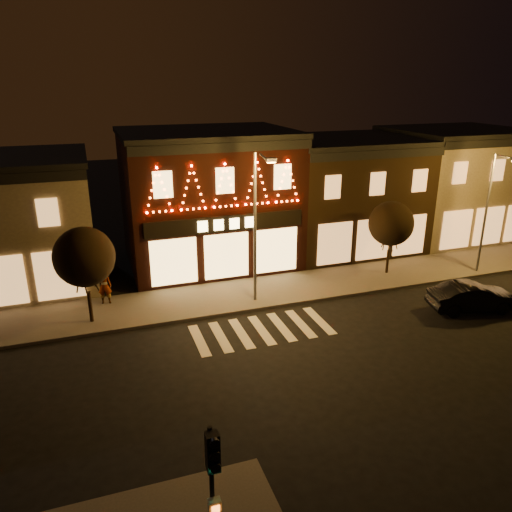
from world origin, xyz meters
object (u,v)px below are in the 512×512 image
dark_sedan (473,297)px  pedestrian (105,286)px  streetlamp_mid (257,218)px  traffic_signal_near (213,477)px

dark_sedan → pedestrian: bearing=80.9°
streetlamp_mid → dark_sedan: size_ratio=1.75×
dark_sedan → traffic_signal_near: bearing=133.0°
pedestrian → traffic_signal_near: bearing=103.3°
traffic_signal_near → streetlamp_mid: streetlamp_mid is taller
traffic_signal_near → streetlamp_mid: bearing=68.0°
streetlamp_mid → dark_sedan: 11.65m
dark_sedan → streetlamp_mid: bearing=78.5°
traffic_signal_near → dark_sedan: traffic_signal_near is taller
streetlamp_mid → pedestrian: bearing=172.5°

